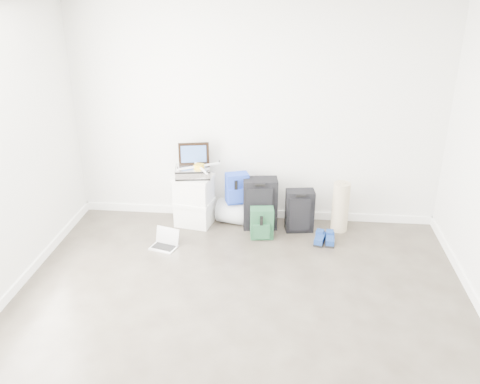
# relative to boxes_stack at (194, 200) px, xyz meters

# --- Properties ---
(ground) EXTENTS (5.00, 5.00, 0.00)m
(ground) POSITION_rel_boxes_stack_xyz_m (0.74, -2.22, -0.32)
(ground) COLOR #312A23
(ground) RESTS_ON ground
(room_envelope) EXTENTS (4.52, 5.02, 2.71)m
(room_envelope) POSITION_rel_boxes_stack_xyz_m (0.74, -2.20, 1.40)
(room_envelope) COLOR silver
(room_envelope) RESTS_ON ground
(boxes_stack) EXTENTS (0.51, 0.44, 0.64)m
(boxes_stack) POSITION_rel_boxes_stack_xyz_m (0.00, 0.00, 0.00)
(boxes_stack) COLOR silver
(boxes_stack) RESTS_ON ground
(briefcase) EXTENTS (0.45, 0.36, 0.12)m
(briefcase) POSITION_rel_boxes_stack_xyz_m (0.00, -0.00, 0.38)
(briefcase) COLOR #B2B2B7
(briefcase) RESTS_ON boxes_stack
(painting) EXTENTS (0.37, 0.10, 0.28)m
(painting) POSITION_rel_boxes_stack_xyz_m (0.00, 0.10, 0.58)
(painting) COLOR black
(painting) RESTS_ON briefcase
(drone) EXTENTS (0.49, 0.49, 0.05)m
(drone) POSITION_rel_boxes_stack_xyz_m (0.08, -0.02, 0.46)
(drone) COLOR gold
(drone) RESTS_ON briefcase
(duffel_bag) EXTENTS (0.55, 0.41, 0.30)m
(duffel_bag) POSITION_rel_boxes_stack_xyz_m (0.53, 0.06, -0.17)
(duffel_bag) COLOR #9BA0A4
(duffel_bag) RESTS_ON ground
(blue_backpack) EXTENTS (0.31, 0.27, 0.38)m
(blue_backpack) POSITION_rel_boxes_stack_xyz_m (0.53, 0.03, 0.16)
(blue_backpack) COLOR #1A33AB
(blue_backpack) RESTS_ON duffel_bag
(large_suitcase) EXTENTS (0.44, 0.31, 0.64)m
(large_suitcase) POSITION_rel_boxes_stack_xyz_m (0.82, -0.02, -0.00)
(large_suitcase) COLOR black
(large_suitcase) RESTS_ON ground
(green_backpack) EXTENTS (0.29, 0.23, 0.38)m
(green_backpack) POSITION_rel_boxes_stack_xyz_m (0.86, -0.29, -0.14)
(green_backpack) COLOR #143821
(green_backpack) RESTS_ON ground
(carry_on) EXTENTS (0.36, 0.26, 0.53)m
(carry_on) POSITION_rel_boxes_stack_xyz_m (1.31, -0.06, -0.06)
(carry_on) COLOR black
(carry_on) RESTS_ON ground
(shoes) EXTENTS (0.26, 0.28, 0.09)m
(shoes) POSITION_rel_boxes_stack_xyz_m (1.61, -0.34, -0.28)
(shoes) COLOR black
(shoes) RESTS_ON ground
(rolled_rug) EXTENTS (0.20, 0.20, 0.62)m
(rolled_rug) POSITION_rel_boxes_stack_xyz_m (1.80, 0.01, -0.01)
(rolled_rug) COLOR tan
(rolled_rug) RESTS_ON ground
(laptop) EXTENTS (0.34, 0.29, 0.21)m
(laptop) POSITION_rel_boxes_stack_xyz_m (-0.24, -0.61, -0.27)
(laptop) COLOR silver
(laptop) RESTS_ON ground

